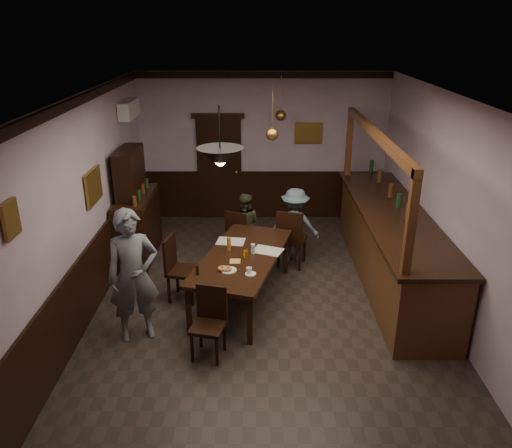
{
  "coord_description": "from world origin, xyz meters",
  "views": [
    {
      "loc": [
        -0.13,
        -5.97,
        3.89
      ],
      "look_at": [
        -0.14,
        0.73,
        1.15
      ],
      "focal_mm": 35.0,
      "sensor_mm": 36.0,
      "label": 1
    }
  ],
  "objects_px": {
    "chair_far_left": "(239,233)",
    "chair_side": "(178,266)",
    "person_seated_left": "(244,224)",
    "soda_can": "(246,255)",
    "pendant_brass_mid": "(272,134)",
    "person_seated_right": "(295,225)",
    "chair_near": "(210,319)",
    "coffee_cup": "(249,270)",
    "dining_table": "(242,259)",
    "sideboard": "(136,216)",
    "chair_far_right": "(291,236)",
    "person_standing": "(133,276)",
    "bar_counter": "(391,244)",
    "pendant_iron": "(220,157)",
    "pendant_brass_far": "(281,115)"
  },
  "relations": [
    {
      "from": "chair_far_left",
      "to": "chair_side",
      "type": "height_order",
      "value": "chair_side"
    },
    {
      "from": "person_seated_left",
      "to": "soda_can",
      "type": "distance_m",
      "value": 1.75
    },
    {
      "from": "chair_side",
      "to": "pendant_brass_mid",
      "type": "height_order",
      "value": "pendant_brass_mid"
    },
    {
      "from": "person_seated_right",
      "to": "soda_can",
      "type": "distance_m",
      "value": 1.7
    },
    {
      "from": "chair_near",
      "to": "person_seated_right",
      "type": "bearing_deg",
      "value": 78.29
    },
    {
      "from": "chair_far_left",
      "to": "coffee_cup",
      "type": "distance_m",
      "value": 1.96
    },
    {
      "from": "dining_table",
      "to": "sideboard",
      "type": "bearing_deg",
      "value": 141.46
    },
    {
      "from": "chair_far_right",
      "to": "pendant_brass_mid",
      "type": "distance_m",
      "value": 1.77
    },
    {
      "from": "chair_side",
      "to": "person_seated_right",
      "type": "distance_m",
      "value": 2.24
    },
    {
      "from": "chair_far_right",
      "to": "person_standing",
      "type": "distance_m",
      "value": 2.95
    },
    {
      "from": "dining_table",
      "to": "soda_can",
      "type": "bearing_deg",
      "value": -65.68
    },
    {
      "from": "chair_far_right",
      "to": "bar_counter",
      "type": "xyz_separation_m",
      "value": [
        1.56,
        -0.41,
        0.05
      ]
    },
    {
      "from": "sideboard",
      "to": "soda_can",
      "type": "bearing_deg",
      "value": -39.9
    },
    {
      "from": "bar_counter",
      "to": "person_seated_right",
      "type": "bearing_deg",
      "value": 155.04
    },
    {
      "from": "person_standing",
      "to": "coffee_cup",
      "type": "relative_size",
      "value": 22.29
    },
    {
      "from": "chair_side",
      "to": "bar_counter",
      "type": "height_order",
      "value": "bar_counter"
    },
    {
      "from": "chair_far_right",
      "to": "person_seated_left",
      "type": "relative_size",
      "value": 0.91
    },
    {
      "from": "pendant_iron",
      "to": "pendant_brass_far",
      "type": "relative_size",
      "value": 0.88
    },
    {
      "from": "chair_far_right",
      "to": "person_seated_left",
      "type": "bearing_deg",
      "value": -16.18
    },
    {
      "from": "person_standing",
      "to": "person_seated_right",
      "type": "relative_size",
      "value": 1.37
    },
    {
      "from": "person_seated_left",
      "to": "person_seated_right",
      "type": "xyz_separation_m",
      "value": [
        0.87,
        -0.25,
        0.09
      ]
    },
    {
      "from": "person_seated_right",
      "to": "soda_can",
      "type": "height_order",
      "value": "person_seated_right"
    },
    {
      "from": "person_seated_right",
      "to": "pendant_brass_mid",
      "type": "bearing_deg",
      "value": 52.51
    },
    {
      "from": "bar_counter",
      "to": "pendant_brass_mid",
      "type": "bearing_deg",
      "value": 170.45
    },
    {
      "from": "person_seated_right",
      "to": "coffee_cup",
      "type": "xyz_separation_m",
      "value": [
        -0.75,
        -1.94,
        0.15
      ]
    },
    {
      "from": "chair_near",
      "to": "sideboard",
      "type": "bearing_deg",
      "value": 131.75
    },
    {
      "from": "pendant_iron",
      "to": "pendant_brass_far",
      "type": "bearing_deg",
      "value": 75.58
    },
    {
      "from": "chair_near",
      "to": "soda_can",
      "type": "xyz_separation_m",
      "value": [
        0.42,
        1.16,
        0.32
      ]
    },
    {
      "from": "chair_far_right",
      "to": "person_standing",
      "type": "xyz_separation_m",
      "value": [
        -2.13,
        -2.0,
        0.33
      ]
    },
    {
      "from": "dining_table",
      "to": "bar_counter",
      "type": "height_order",
      "value": "bar_counter"
    },
    {
      "from": "person_seated_left",
      "to": "person_seated_right",
      "type": "bearing_deg",
      "value": 170.04
    },
    {
      "from": "bar_counter",
      "to": "person_seated_left",
      "type": "bearing_deg",
      "value": 158.22
    },
    {
      "from": "person_seated_right",
      "to": "pendant_iron",
      "type": "bearing_deg",
      "value": 74.16
    },
    {
      "from": "dining_table",
      "to": "chair_far_left",
      "type": "distance_m",
      "value": 1.37
    },
    {
      "from": "person_seated_left",
      "to": "bar_counter",
      "type": "height_order",
      "value": "bar_counter"
    },
    {
      "from": "soda_can",
      "to": "sideboard",
      "type": "height_order",
      "value": "sideboard"
    },
    {
      "from": "chair_near",
      "to": "chair_far_left",
      "type": "bearing_deg",
      "value": 97.32
    },
    {
      "from": "pendant_brass_mid",
      "to": "chair_side",
      "type": "bearing_deg",
      "value": -146.09
    },
    {
      "from": "chair_side",
      "to": "sideboard",
      "type": "xyz_separation_m",
      "value": [
        -0.92,
        1.43,
        0.23
      ]
    },
    {
      "from": "chair_side",
      "to": "pendant_brass_far",
      "type": "relative_size",
      "value": 1.23
    },
    {
      "from": "person_standing",
      "to": "bar_counter",
      "type": "distance_m",
      "value": 4.03
    },
    {
      "from": "soda_can",
      "to": "pendant_iron",
      "type": "relative_size",
      "value": 0.17
    },
    {
      "from": "chair_near",
      "to": "pendant_brass_far",
      "type": "distance_m",
      "value": 4.38
    },
    {
      "from": "chair_near",
      "to": "bar_counter",
      "type": "height_order",
      "value": "bar_counter"
    },
    {
      "from": "chair_near",
      "to": "pendant_brass_far",
      "type": "relative_size",
      "value": 1.11
    },
    {
      "from": "dining_table",
      "to": "person_standing",
      "type": "xyz_separation_m",
      "value": [
        -1.35,
        -0.91,
        0.21
      ]
    },
    {
      "from": "person_standing",
      "to": "chair_near",
      "type": "bearing_deg",
      "value": -40.79
    },
    {
      "from": "person_standing",
      "to": "coffee_cup",
      "type": "height_order",
      "value": "person_standing"
    },
    {
      "from": "chair_near",
      "to": "person_seated_right",
      "type": "height_order",
      "value": "person_seated_right"
    },
    {
      "from": "chair_side",
      "to": "person_seated_right",
      "type": "xyz_separation_m",
      "value": [
        1.81,
        1.31,
        0.11
      ]
    }
  ]
}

